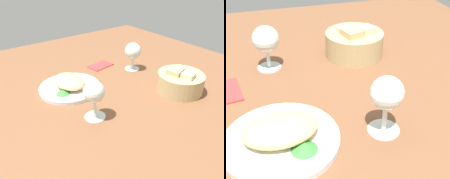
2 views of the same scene
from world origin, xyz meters
The scene contains 8 objects.
ground_plane centered at (0.00, 0.00, -1.00)cm, with size 140.00×140.00×2.00cm, color brown.
plate centered at (-9.14, -11.75, 0.70)cm, with size 23.05×23.05×1.40cm, color silver.
omelette centered at (-9.14, -11.75, 3.42)cm, with size 14.59×10.26×4.05cm, color #ECC67C.
lettuce_garnish centered at (-5.44, -16.34, 2.16)cm, with size 5.14×5.14×1.52cm, color #3B8B3C.
bread_basket centered at (16.91, 20.60, 3.84)cm, with size 16.98×16.98×8.86cm.
wine_glass_near centered at (11.50, -13.94, 8.48)cm, with size 6.69×6.69×12.65cm.
wine_glass_far centered at (-8.33, 19.58, 8.05)cm, with size 7.21×7.21×12.25cm.
folded_napkin centered at (-19.93, 10.06, 0.40)cm, with size 11.00×7.00×0.80cm, color red.
Camera 1 is at (60.24, -44.64, 43.37)cm, focal length 36.10 mm.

